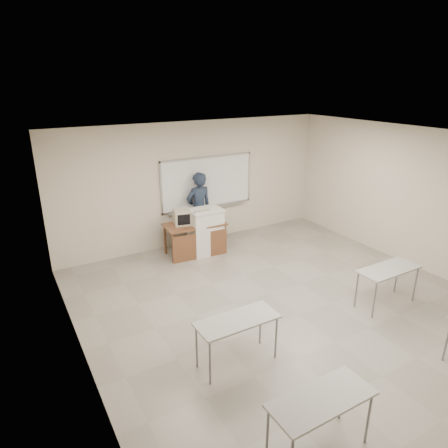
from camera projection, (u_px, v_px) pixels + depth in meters
floor at (299, 315)px, 7.03m from camera, size 7.00×8.00×0.01m
whiteboard at (207, 183)px, 9.88m from camera, size 2.48×0.10×1.31m
student_desks at (364, 320)px, 5.70m from camera, size 4.40×2.20×0.73m
instructor_desk at (197, 234)px, 9.24m from camera, size 1.40×0.70×0.75m
podium at (206, 231)px, 9.36m from camera, size 0.77×0.56×1.09m
crt_monitor at (182, 217)px, 9.18m from camera, size 0.38×0.43×0.36m
laptop at (207, 217)px, 9.55m from camera, size 0.30×0.28×0.22m
mouse at (201, 221)px, 9.39m from camera, size 0.11×0.08×0.04m
keyboard at (202, 211)px, 9.00m from camera, size 0.41×0.15×0.02m
presenter at (199, 209)px, 9.78m from camera, size 0.68×0.46×1.83m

